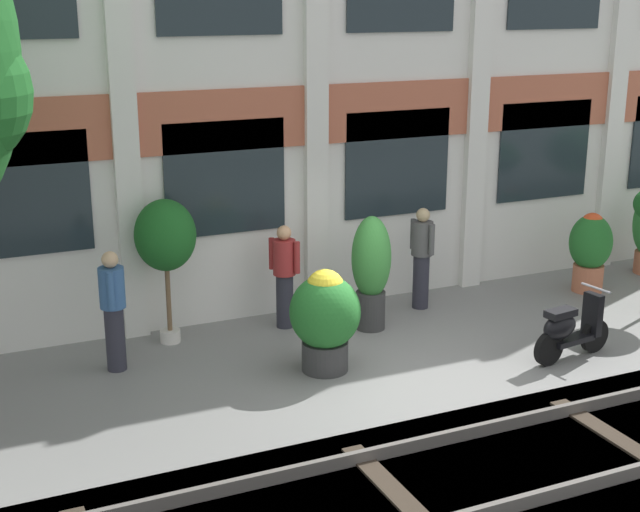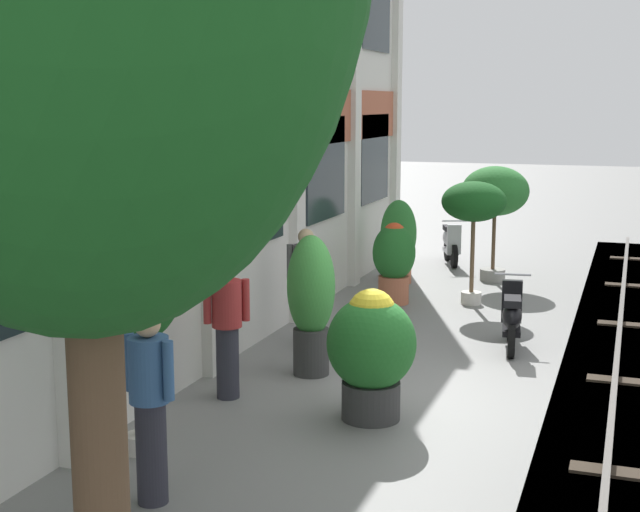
% 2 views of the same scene
% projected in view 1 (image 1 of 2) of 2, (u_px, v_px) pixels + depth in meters
% --- Properties ---
extents(ground_plane, '(80.00, 80.00, 0.00)m').
position_uv_depth(ground_plane, '(403.00, 374.00, 11.86)').
color(ground_plane, slate).
extents(apartment_facade, '(17.79, 0.64, 7.32)m').
position_uv_depth(apartment_facade, '(308.00, 77.00, 13.57)').
color(apartment_facade, silver).
rests_on(apartment_facade, ground).
extents(rail_tracks, '(25.43, 2.80, 0.43)m').
position_uv_depth(rail_tracks, '(520.00, 475.00, 9.63)').
color(rail_tracks, '#4C473F').
rests_on(rail_tracks, ground).
extents(potted_plant_fluted_column, '(0.95, 0.95, 1.41)m').
position_uv_depth(potted_plant_fluted_column, '(325.00, 315.00, 11.78)').
color(potted_plant_fluted_column, '#333333').
rests_on(potted_plant_fluted_column, ground).
extents(potted_plant_stone_basin, '(0.59, 0.59, 1.75)m').
position_uv_depth(potted_plant_stone_basin, '(371.00, 269.00, 13.23)').
color(potted_plant_stone_basin, '#333333').
rests_on(potted_plant_stone_basin, ground).
extents(potted_plant_ribbed_drum, '(0.72, 0.72, 1.37)m').
position_uv_depth(potted_plant_ribbed_drum, '(590.00, 247.00, 14.97)').
color(potted_plant_ribbed_drum, '#B76647').
rests_on(potted_plant_ribbed_drum, ground).
extents(potted_plant_tall_urn, '(0.87, 0.87, 2.12)m').
position_uv_depth(potted_plant_tall_urn, '(165.00, 238.00, 12.52)').
color(potted_plant_tall_urn, beige).
rests_on(potted_plant_tall_urn, ground).
extents(scooter_second_parked, '(1.38, 0.51, 0.98)m').
position_uv_depth(scooter_second_parked, '(570.00, 330.00, 12.23)').
color(scooter_second_parked, black).
rests_on(scooter_second_parked, ground).
extents(resident_by_doorway, '(0.34, 0.52, 1.65)m').
position_uv_depth(resident_by_doorway, '(422.00, 255.00, 14.14)').
color(resident_by_doorway, '#282833').
rests_on(resident_by_doorway, ground).
extents(resident_watching_tracks, '(0.35, 0.44, 1.59)m').
position_uv_depth(resident_watching_tracks, '(284.00, 273.00, 13.32)').
color(resident_watching_tracks, '#282833').
rests_on(resident_watching_tracks, ground).
extents(resident_near_plants, '(0.34, 0.52, 1.66)m').
position_uv_depth(resident_near_plants, '(113.00, 307.00, 11.77)').
color(resident_near_plants, '#282833').
rests_on(resident_near_plants, ground).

